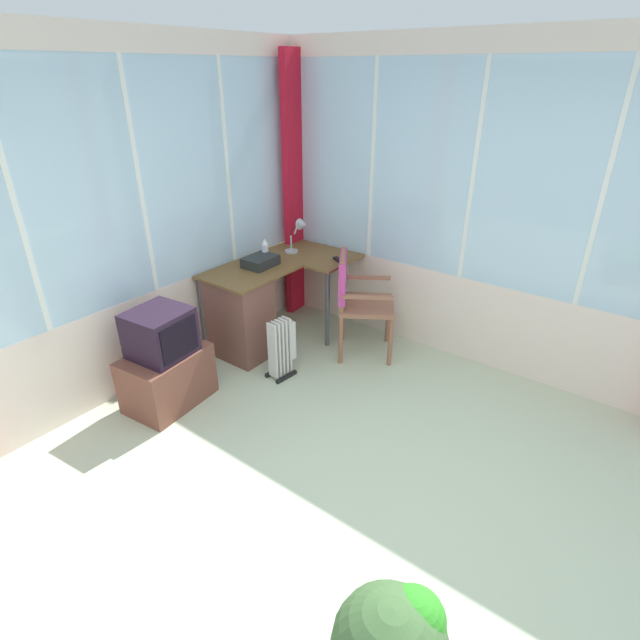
% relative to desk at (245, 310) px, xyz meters
% --- Properties ---
extents(ground, '(5.42, 5.68, 0.06)m').
position_rel_desk_xyz_m(ground, '(-1.10, -2.01, -0.45)').
color(ground, beige).
extents(north_window_panel, '(4.42, 0.07, 2.67)m').
position_rel_desk_xyz_m(north_window_panel, '(-1.10, 0.36, 0.91)').
color(north_window_panel, beige).
rests_on(north_window_panel, ground).
extents(east_window_panel, '(0.07, 4.68, 2.67)m').
position_rel_desk_xyz_m(east_window_panel, '(1.14, -2.01, 0.91)').
color(east_window_panel, beige).
rests_on(east_window_panel, ground).
extents(curtain_corner, '(0.30, 0.09, 2.57)m').
position_rel_desk_xyz_m(curtain_corner, '(1.01, 0.23, 0.86)').
color(curtain_corner, red).
rests_on(curtain_corner, ground).
extents(desk, '(1.40, 0.89, 0.78)m').
position_rel_desk_xyz_m(desk, '(0.00, 0.00, 0.00)').
color(desk, brown).
rests_on(desk, ground).
extents(desk_lamp, '(0.23, 0.19, 0.33)m').
position_rel_desk_xyz_m(desk_lamp, '(0.79, -0.02, 0.56)').
color(desk_lamp, '#B2B7BC').
rests_on(desk_lamp, desk).
extents(tv_remote, '(0.11, 0.15, 0.02)m').
position_rel_desk_xyz_m(tv_remote, '(0.78, -0.49, 0.37)').
color(tv_remote, black).
rests_on(tv_remote, desk).
extents(spray_bottle, '(0.06, 0.06, 0.22)m').
position_rel_desk_xyz_m(spray_bottle, '(0.37, 0.07, 0.46)').
color(spray_bottle, silver).
rests_on(spray_bottle, desk).
extents(paper_tray, '(0.31, 0.24, 0.09)m').
position_rel_desk_xyz_m(paper_tray, '(0.24, 0.01, 0.40)').
color(paper_tray, '#252827').
rests_on(paper_tray, desk).
extents(wooden_armchair, '(0.66, 0.67, 0.96)m').
position_rel_desk_xyz_m(wooden_armchair, '(0.58, -0.79, 0.19)').
color(wooden_armchair, '#935D44').
rests_on(wooden_armchair, ground).
extents(tv_on_stand, '(0.68, 0.50, 0.81)m').
position_rel_desk_xyz_m(tv_on_stand, '(-0.95, -0.08, -0.07)').
color(tv_on_stand, brown).
rests_on(tv_on_stand, ground).
extents(space_heater, '(0.27, 0.19, 0.53)m').
position_rel_desk_xyz_m(space_heater, '(-0.11, -0.54, -0.15)').
color(space_heater, silver).
rests_on(space_heater, ground).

